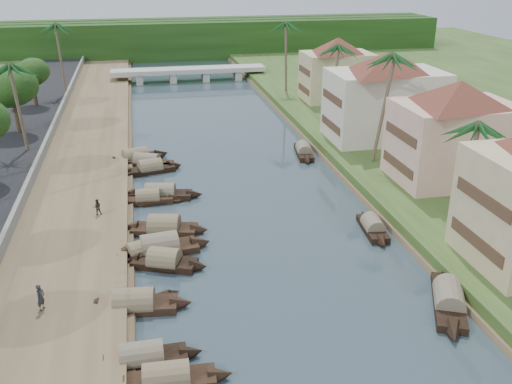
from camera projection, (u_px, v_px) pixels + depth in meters
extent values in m
plane|color=#31424A|center=(287.00, 286.00, 40.15)|extent=(220.00, 220.00, 0.00)
cube|color=brown|center=(75.00, 192.00, 55.10)|extent=(10.00, 180.00, 0.80)
cube|color=#2E481C|center=(411.00, 165.00, 61.54)|extent=(16.00, 180.00, 1.20)
cube|color=slate|center=(28.00, 186.00, 53.95)|extent=(0.40, 180.00, 1.10)
cube|color=black|center=(178.00, 42.00, 124.48)|extent=(120.00, 4.00, 8.00)
cube|color=black|center=(177.00, 39.00, 129.00)|extent=(120.00, 4.00, 8.00)
cube|color=black|center=(175.00, 36.00, 133.52)|extent=(120.00, 4.00, 8.00)
cube|color=#B1AFA5|center=(189.00, 70.00, 104.46)|extent=(28.00, 4.00, 0.80)
cube|color=#B1AFA5|center=(139.00, 78.00, 103.21)|extent=(1.20, 3.50, 1.80)
cube|color=#B1AFA5|center=(173.00, 77.00, 104.33)|extent=(1.20, 3.50, 1.80)
cube|color=#B1AFA5|center=(205.00, 76.00, 105.44)|extent=(1.20, 3.50, 1.80)
cube|color=#B1AFA5|center=(237.00, 74.00, 106.56)|extent=(1.20, 3.50, 1.80)
cube|color=#4D3424|center=(476.00, 241.00, 39.52)|extent=(0.10, 6.40, 0.90)
cube|color=#4D3424|center=(483.00, 199.00, 38.29)|extent=(0.10, 6.40, 0.90)
cube|color=beige|center=(453.00, 142.00, 54.62)|extent=(11.00, 8.00, 7.50)
pyramid|color=brown|center=(460.00, 92.00, 52.76)|extent=(14.11, 14.11, 2.20)
cube|color=#4D3424|center=(398.00, 165.00, 54.31)|extent=(0.10, 6.40, 0.90)
cube|color=#4D3424|center=(401.00, 134.00, 53.16)|extent=(0.10, 6.40, 0.90)
cube|color=beige|center=(385.00, 105.00, 67.00)|extent=(13.00, 8.00, 8.00)
pyramid|color=brown|center=(389.00, 62.00, 65.03)|extent=(15.59, 15.59, 2.20)
cube|color=#4D3424|center=(331.00, 125.00, 66.55)|extent=(0.10, 6.40, 0.90)
cube|color=#4D3424|center=(332.00, 98.00, 65.31)|extent=(0.10, 6.40, 0.90)
cube|color=beige|center=(337.00, 76.00, 85.45)|extent=(10.00, 7.00, 7.00)
pyramid|color=brown|center=(338.00, 45.00, 83.68)|extent=(12.62, 12.62, 2.20)
cube|color=#4D3424|center=(304.00, 89.00, 85.19)|extent=(0.10, 5.60, 0.90)
cube|color=#4D3424|center=(304.00, 71.00, 84.11)|extent=(0.10, 5.60, 0.90)
cube|color=black|center=(167.00, 383.00, 30.79)|extent=(5.36, 1.85, 0.70)
cone|color=black|center=(221.00, 375.00, 31.21)|extent=(1.57, 1.54, 1.66)
cylinder|color=#7C6C4F|center=(166.00, 377.00, 30.65)|extent=(4.11, 1.87, 1.72)
cube|color=black|center=(143.00, 361.00, 32.43)|extent=(5.09, 1.69, 0.70)
cone|color=black|center=(192.00, 353.00, 32.97)|extent=(1.48, 1.48, 1.62)
cone|color=black|center=(91.00, 367.00, 31.84)|extent=(1.48, 1.48, 1.62)
cylinder|color=gray|center=(142.00, 356.00, 32.29)|extent=(3.90, 1.74, 1.68)
cube|color=black|center=(135.00, 307.00, 37.40)|extent=(5.70, 2.49, 0.70)
cone|color=black|center=(182.00, 304.00, 37.62)|extent=(1.78, 1.86, 1.86)
cone|color=black|center=(87.00, 308.00, 37.12)|extent=(1.78, 1.86, 1.86)
cylinder|color=#7C6C4F|center=(134.00, 302.00, 37.25)|extent=(4.42, 2.42, 1.95)
cube|color=black|center=(165.00, 264.00, 42.56)|extent=(5.13, 3.50, 0.70)
cone|color=black|center=(199.00, 267.00, 42.09)|extent=(1.93, 2.07, 1.81)
cone|color=black|center=(131.00, 260.00, 42.97)|extent=(1.93, 2.07, 1.81)
cylinder|color=#7C6C4F|center=(164.00, 260.00, 42.41)|extent=(4.11, 3.15, 1.92)
cube|color=black|center=(160.00, 251.00, 44.51)|extent=(6.16, 2.88, 0.70)
cone|color=black|center=(201.00, 243.00, 45.48)|extent=(1.97, 2.12, 2.10)
cone|color=black|center=(117.00, 257.00, 43.48)|extent=(1.97, 2.12, 2.10)
cylinder|color=gray|center=(160.00, 246.00, 44.37)|extent=(4.78, 2.78, 2.21)
cube|color=black|center=(144.00, 254.00, 44.00)|extent=(5.28, 3.42, 0.70)
cone|color=black|center=(176.00, 244.00, 45.43)|extent=(1.89, 1.88, 1.60)
cone|color=black|center=(109.00, 264.00, 42.50)|extent=(1.89, 1.88, 1.60)
cylinder|color=#7C6C4F|center=(143.00, 250.00, 43.85)|extent=(4.21, 3.02, 1.66)
cube|color=black|center=(164.00, 230.00, 47.81)|extent=(5.72, 3.31, 0.70)
cone|color=black|center=(200.00, 230.00, 47.63)|extent=(1.99, 2.15, 1.98)
cone|color=black|center=(129.00, 229.00, 47.93)|extent=(1.99, 2.15, 1.98)
cylinder|color=#7C6C4F|center=(164.00, 226.00, 47.66)|extent=(4.51, 3.06, 2.09)
cube|color=black|center=(161.00, 196.00, 54.63)|extent=(6.17, 2.85, 0.70)
cone|color=black|center=(195.00, 195.00, 54.64)|extent=(1.96, 1.88, 1.78)
cone|color=black|center=(126.00, 195.00, 54.55)|extent=(1.96, 1.88, 1.78)
cylinder|color=gray|center=(160.00, 192.00, 54.48)|extent=(4.80, 2.66, 1.84)
cube|color=black|center=(148.00, 201.00, 53.54)|extent=(4.71, 1.75, 0.70)
cone|color=black|center=(176.00, 198.00, 53.88)|extent=(1.40, 1.43, 1.52)
cone|color=black|center=(120.00, 202.00, 53.15)|extent=(1.40, 1.43, 1.52)
cylinder|color=#7C6C4F|center=(148.00, 197.00, 53.40)|extent=(3.62, 1.75, 1.58)
cube|color=black|center=(150.00, 171.00, 61.02)|extent=(5.38, 2.85, 0.70)
cone|color=black|center=(176.00, 166.00, 62.08)|extent=(1.80, 1.87, 1.74)
cone|color=black|center=(124.00, 174.00, 59.90)|extent=(1.80, 1.87, 1.74)
cylinder|color=#7C6C4F|center=(150.00, 167.00, 60.87)|extent=(4.21, 2.65, 1.82)
cube|color=black|center=(147.00, 164.00, 63.09)|extent=(5.87, 3.66, 0.70)
cone|color=black|center=(174.00, 165.00, 62.50)|extent=(2.04, 1.94, 1.61)
cone|color=black|center=(120.00, 161.00, 63.61)|extent=(2.04, 1.94, 1.61)
cylinder|color=gray|center=(147.00, 160.00, 62.94)|extent=(4.66, 3.20, 1.65)
cube|color=black|center=(136.00, 159.00, 64.37)|extent=(5.99, 3.52, 0.70)
cone|color=black|center=(162.00, 154.00, 65.78)|extent=(2.08, 2.09, 1.85)
cone|color=black|center=(108.00, 163.00, 62.90)|extent=(2.08, 2.09, 1.85)
cylinder|color=#7C6C4F|center=(135.00, 156.00, 64.23)|extent=(4.73, 3.18, 1.93)
cube|color=black|center=(448.00, 303.00, 37.88)|extent=(4.44, 6.80, 0.70)
cone|color=black|center=(444.00, 274.00, 41.16)|extent=(2.31, 2.40, 1.90)
cone|color=black|center=(453.00, 335.00, 34.54)|extent=(2.31, 2.40, 1.90)
cylinder|color=gray|center=(449.00, 298.00, 37.73)|extent=(3.86, 5.41, 1.95)
cube|color=black|center=(373.00, 229.00, 47.97)|extent=(2.04, 5.01, 0.70)
cone|color=black|center=(364.00, 215.00, 50.43)|extent=(1.53, 1.54, 1.55)
cone|color=black|center=(382.00, 244.00, 45.45)|extent=(1.53, 1.54, 1.55)
cylinder|color=gray|center=(373.00, 225.00, 47.82)|extent=(1.98, 3.87, 1.61)
cube|color=black|center=(304.00, 153.00, 66.47)|extent=(2.43, 5.90, 0.70)
cone|color=black|center=(300.00, 144.00, 69.37)|extent=(1.69, 1.81, 1.66)
cone|color=black|center=(308.00, 161.00, 63.51)|extent=(1.69, 1.81, 1.66)
cylinder|color=gray|center=(304.00, 150.00, 66.33)|extent=(2.30, 4.57, 1.70)
cube|color=black|center=(151.00, 301.00, 38.28)|extent=(3.12, 1.85, 0.35)
cone|color=black|center=(174.00, 293.00, 39.19)|extent=(0.98, 0.94, 0.69)
cone|color=black|center=(127.00, 309.00, 37.36)|extent=(0.98, 0.94, 0.69)
cube|color=black|center=(161.00, 203.00, 53.31)|extent=(3.58, 1.05, 0.35)
cone|color=black|center=(182.00, 200.00, 53.86)|extent=(0.95, 0.79, 0.71)
cone|color=black|center=(140.00, 206.00, 52.77)|extent=(0.95, 0.79, 0.71)
cylinder|color=brown|center=(468.00, 175.00, 45.36)|extent=(0.74, 0.36, 8.42)
sphere|color=#1A4E1F|center=(475.00, 126.00, 43.80)|extent=(3.20, 3.20, 3.20)
cylinder|color=brown|center=(380.00, 109.00, 58.75)|extent=(1.85, 0.36, 11.23)
sphere|color=#1A4E1F|center=(384.00, 56.00, 56.66)|extent=(3.20, 3.20, 3.20)
cylinder|color=brown|center=(333.00, 82.00, 75.34)|extent=(1.18, 0.36, 9.59)
sphere|color=#1A4E1F|center=(335.00, 47.00, 73.57)|extent=(3.20, 3.20, 3.20)
cylinder|color=brown|center=(20.00, 108.00, 61.84)|extent=(0.90, 0.36, 9.55)
sphere|color=#1A4E1F|center=(13.00, 66.00, 60.07)|extent=(3.20, 3.20, 3.20)
cylinder|color=brown|center=(286.00, 57.00, 89.98)|extent=(0.63, 0.36, 10.78)
sphere|color=#1A4E1F|center=(287.00, 23.00, 87.99)|extent=(3.20, 3.20, 3.20)
cylinder|color=brown|center=(61.00, 60.00, 87.17)|extent=(0.69, 0.36, 10.67)
sphere|color=#1A4E1F|center=(57.00, 25.00, 85.20)|extent=(3.20, 3.20, 3.20)
cylinder|color=#4D3E2C|center=(17.00, 117.00, 69.41)|extent=(0.60, 0.60, 3.80)
ellipsoid|color=black|center=(12.00, 88.00, 68.02)|extent=(5.39, 5.39, 4.44)
cylinder|color=#4D3E2C|center=(35.00, 94.00, 82.00)|extent=(0.60, 0.60, 3.23)
ellipsoid|color=black|center=(31.00, 73.00, 80.81)|extent=(4.52, 4.52, 3.71)
cylinder|color=#4D3E2C|center=(407.00, 114.00, 72.35)|extent=(0.60, 0.60, 3.38)
ellipsoid|color=black|center=(410.00, 89.00, 71.11)|extent=(5.02, 5.02, 4.13)
imported|color=#2A2C33|center=(41.00, 297.00, 35.79)|extent=(0.67, 0.77, 1.79)
imported|color=#2E2A20|center=(97.00, 207.00, 49.04)|extent=(0.75, 0.61, 1.42)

